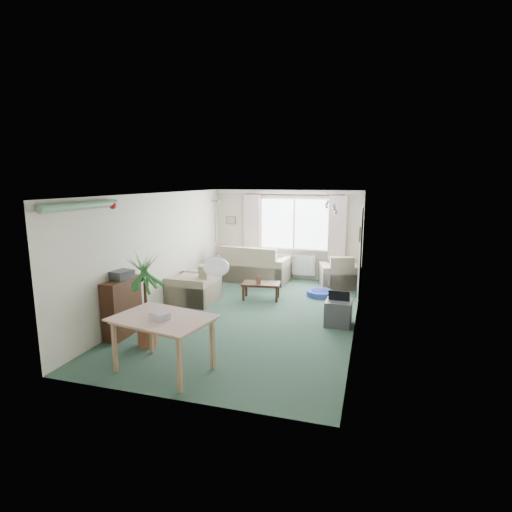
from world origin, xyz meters
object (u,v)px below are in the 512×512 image
(tv_cube, at_px, (338,312))
(armchair_left, at_px, (194,282))
(coffee_table, at_px, (261,291))
(bookshelf, at_px, (122,307))
(armchair_corner, at_px, (339,271))
(sofa, at_px, (253,263))
(houseplant, at_px, (146,300))
(pet_bed, at_px, (320,293))
(dining_table, at_px, (164,345))

(tv_cube, bearing_deg, armchair_left, 172.40)
(coffee_table, bearing_deg, bookshelf, -122.24)
(armchair_corner, relative_size, armchair_left, 0.94)
(sofa, height_order, coffee_table, sofa)
(bookshelf, xyz_separation_m, houseplant, (0.65, -0.28, 0.27))
(armchair_left, relative_size, coffee_table, 1.16)
(pet_bed, bearing_deg, coffee_table, -152.93)
(coffee_table, distance_m, dining_table, 3.74)
(dining_table, distance_m, tv_cube, 3.37)
(bookshelf, relative_size, dining_table, 0.81)
(sofa, relative_size, armchair_left, 1.94)
(dining_table, bearing_deg, armchair_corner, 69.77)
(pet_bed, bearing_deg, tv_cube, -72.24)
(dining_table, relative_size, pet_bed, 1.98)
(houseplant, xyz_separation_m, tv_cube, (2.89, 1.85, -0.54))
(bookshelf, bearing_deg, armchair_left, 80.66)
(armchair_left, height_order, tv_cube, armchair_left)
(houseplant, xyz_separation_m, dining_table, (0.71, -0.71, -0.39))
(armchair_corner, height_order, pet_bed, armchair_corner)
(armchair_left, bearing_deg, coffee_table, 114.83)
(armchair_corner, relative_size, houseplant, 0.60)
(armchair_left, distance_m, bookshelf, 2.17)
(armchair_left, xyz_separation_m, dining_table, (1.01, -3.13, -0.05))
(armchair_left, xyz_separation_m, pet_bed, (2.63, 1.22, -0.38))
(sofa, height_order, armchair_left, sofa)
(armchair_corner, height_order, dining_table, armchair_corner)
(coffee_table, xyz_separation_m, pet_bed, (1.25, 0.64, -0.13))
(dining_table, bearing_deg, armchair_left, 107.93)
(coffee_table, xyz_separation_m, dining_table, (-0.37, -3.72, 0.20))
(houseplant, bearing_deg, coffee_table, 70.40)
(dining_table, height_order, pet_bed, dining_table)
(dining_table, bearing_deg, sofa, 93.31)
(bookshelf, height_order, dining_table, bookshelf)
(coffee_table, relative_size, houseplant, 0.55)
(armchair_left, bearing_deg, armchair_corner, 128.22)
(sofa, height_order, houseplant, houseplant)
(dining_table, bearing_deg, houseplant, 134.93)
(sofa, xyz_separation_m, houseplant, (-0.40, -4.64, 0.30))
(coffee_table, relative_size, tv_cube, 1.63)
(coffee_table, bearing_deg, sofa, 112.45)
(pet_bed, bearing_deg, houseplant, -122.45)
(coffee_table, bearing_deg, tv_cube, -32.37)
(bookshelf, bearing_deg, dining_table, -36.53)
(armchair_left, xyz_separation_m, bookshelf, (-0.34, -2.14, 0.06))
(bookshelf, height_order, houseplant, houseplant)
(sofa, bearing_deg, coffee_table, 116.74)
(houseplant, bearing_deg, dining_table, -45.07)
(armchair_corner, bearing_deg, tv_cube, 80.68)
(armchair_corner, bearing_deg, armchair_left, 22.45)
(tv_cube, bearing_deg, bookshelf, -153.61)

